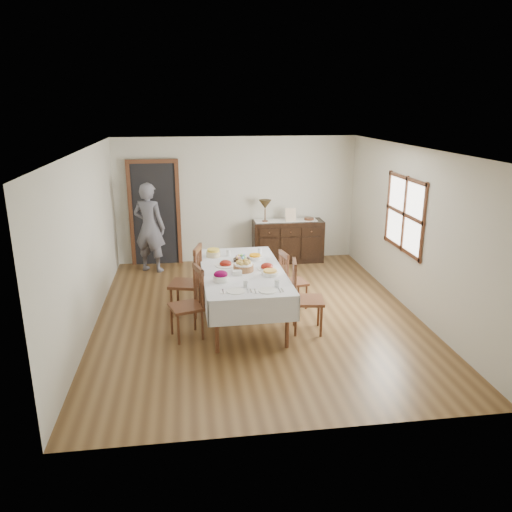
{
  "coord_description": "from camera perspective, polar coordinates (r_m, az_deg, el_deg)",
  "views": [
    {
      "loc": [
        -1.02,
        -7.27,
        3.22
      ],
      "look_at": [
        0.0,
        0.1,
        0.95
      ],
      "focal_mm": 35.0,
      "sensor_mm": 36.0,
      "label": 1
    }
  ],
  "objects": [
    {
      "name": "ham_platter_b",
      "position": [
        7.57,
        1.25,
        -1.27
      ],
      "size": [
        0.29,
        0.29,
        0.11
      ],
      "color": "white",
      "rests_on": "dining_table"
    },
    {
      "name": "egg_basket",
      "position": [
        7.94,
        -1.69,
        -0.34
      ],
      "size": [
        0.26,
        0.26,
        0.1
      ],
      "color": "black",
      "rests_on": "dining_table"
    },
    {
      "name": "setting_right",
      "position": [
        6.74,
        1.66,
        -3.69
      ],
      "size": [
        0.42,
        0.31,
        0.1
      ],
      "color": "white",
      "rests_on": "dining_table"
    },
    {
      "name": "casserole_dish",
      "position": [
        7.3,
        1.62,
        -1.93
      ],
      "size": [
        0.25,
        0.25,
        0.08
      ],
      "color": "white",
      "rests_on": "dining_table"
    },
    {
      "name": "carrot_bowl",
      "position": [
        8.03,
        -0.13,
        -0.13
      ],
      "size": [
        0.25,
        0.25,
        0.09
      ],
      "color": "white",
      "rests_on": "dining_table"
    },
    {
      "name": "beet_bowl",
      "position": [
        7.06,
        -4.04,
        -2.34
      ],
      "size": [
        0.22,
        0.22,
        0.16
      ],
      "color": "white",
      "rests_on": "dining_table"
    },
    {
      "name": "person",
      "position": [
        10.04,
        -12.1,
        3.53
      ],
      "size": [
        0.7,
        0.59,
        1.9
      ],
      "primitive_type": "imported",
      "rotation": [
        0.0,
        0.0,
        2.72
      ],
      "color": "slate",
      "rests_on": "ground"
    },
    {
      "name": "picture_frame",
      "position": [
        10.38,
        3.99,
        4.7
      ],
      "size": [
        0.22,
        0.08,
        0.28
      ],
      "color": "beige",
      "rests_on": "sideboard"
    },
    {
      "name": "chair_right_far",
      "position": [
        8.16,
        4.01,
        -2.67
      ],
      "size": [
        0.47,
        0.47,
        0.96
      ],
      "rotation": [
        0.0,
        0.0,
        1.76
      ],
      "color": "#57301D",
      "rests_on": "ground"
    },
    {
      "name": "chair_left_near",
      "position": [
        7.17,
        -7.59,
        -5.26
      ],
      "size": [
        0.54,
        0.54,
        1.04
      ],
      "rotation": [
        0.0,
        0.0,
        -1.28
      ],
      "color": "#57301D",
      "rests_on": "ground"
    },
    {
      "name": "setting_left",
      "position": [
        6.73,
        -1.98,
        -3.74
      ],
      "size": [
        0.42,
        0.31,
        0.1
      ],
      "color": "white",
      "rests_on": "dining_table"
    },
    {
      "name": "glass_far_b",
      "position": [
        8.3,
        0.42,
        0.55
      ],
      "size": [
        0.06,
        0.06,
        0.11
      ],
      "color": "white",
      "rests_on": "dining_table"
    },
    {
      "name": "sideboard",
      "position": [
        10.57,
        3.65,
        1.7
      ],
      "size": [
        1.47,
        0.54,
        0.88
      ],
      "color": "black",
      "rests_on": "ground"
    },
    {
      "name": "table_lamp",
      "position": [
        10.28,
        1.05,
        5.85
      ],
      "size": [
        0.26,
        0.26,
        0.46
      ],
      "color": "brown",
      "rests_on": "sideboard"
    },
    {
      "name": "pineapple_bowl",
      "position": [
        8.21,
        -4.9,
        0.35
      ],
      "size": [
        0.23,
        0.23,
        0.13
      ],
      "color": "#C9BA8D",
      "rests_on": "dining_table"
    },
    {
      "name": "room_shell",
      "position": [
        7.9,
        -1.37,
        5.43
      ],
      "size": [
        5.02,
        6.02,
        2.65
      ],
      "color": "silver",
      "rests_on": "ground"
    },
    {
      "name": "bread_basket",
      "position": [
        7.47,
        -1.44,
        -1.19
      ],
      "size": [
        0.31,
        0.31,
        0.17
      ],
      "color": "brown",
      "rests_on": "dining_table"
    },
    {
      "name": "ham_platter_a",
      "position": [
        7.73,
        -3.5,
        -0.93
      ],
      "size": [
        0.32,
        0.32,
        0.11
      ],
      "color": "white",
      "rests_on": "dining_table"
    },
    {
      "name": "chair_right_near",
      "position": [
        7.3,
        5.52,
        -4.59
      ],
      "size": [
        0.52,
        0.52,
        1.09
      ],
      "rotation": [
        0.0,
        0.0,
        1.42
      ],
      "color": "#57301D",
      "rests_on": "ground"
    },
    {
      "name": "ground",
      "position": [
        8.02,
        0.1,
        -6.71
      ],
      "size": [
        6.0,
        6.0,
        0.0
      ],
      "primitive_type": "plane",
      "color": "brown"
    },
    {
      "name": "chair_left_far",
      "position": [
        7.92,
        -7.65,
        -2.73
      ],
      "size": [
        0.57,
        0.57,
        1.13
      ],
      "rotation": [
        0.0,
        0.0,
        -1.82
      ],
      "color": "#57301D",
      "rests_on": "ground"
    },
    {
      "name": "deco_bowl",
      "position": [
        10.55,
        6.08,
        4.23
      ],
      "size": [
        0.2,
        0.2,
        0.06
      ],
      "color": "#57301D",
      "rests_on": "sideboard"
    },
    {
      "name": "dining_table",
      "position": [
        7.58,
        -1.55,
        -2.24
      ],
      "size": [
        1.25,
        2.41,
        0.82
      ],
      "rotation": [
        0.0,
        0.0,
        0.02
      ],
      "color": "silver",
      "rests_on": "ground"
    },
    {
      "name": "runner",
      "position": [
        10.49,
        3.42,
        4.09
      ],
      "size": [
        1.3,
        0.35,
        0.01
      ],
      "color": "white",
      "rests_on": "sideboard"
    },
    {
      "name": "glass_far_a",
      "position": [
        8.22,
        -3.18,
        0.36
      ],
      "size": [
        0.07,
        0.07,
        0.11
      ],
      "color": "white",
      "rests_on": "dining_table"
    },
    {
      "name": "butter_dish",
      "position": [
        7.3,
        -2.19,
        -1.93
      ],
      "size": [
        0.14,
        0.09,
        0.07
      ],
      "color": "white",
      "rests_on": "dining_table"
    }
  ]
}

